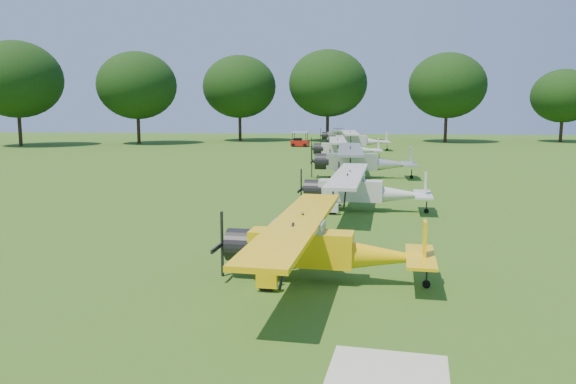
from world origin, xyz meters
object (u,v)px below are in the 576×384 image
object	(u,v)px
aircraft_5	(344,147)
aircraft_7	(342,134)
aircraft_4	(360,159)
aircraft_2	(317,243)
aircraft_6	(356,139)
golf_cart	(300,142)
aircraft_3	(360,187)

from	to	relation	value
aircraft_5	aircraft_7	distance (m)	24.49
aircraft_7	aircraft_4	bearing A→B (deg)	-87.95
aircraft_2	aircraft_6	world-z (taller)	aircraft_6
aircraft_7	golf_cart	bearing A→B (deg)	-125.62
aircraft_4	golf_cart	bearing A→B (deg)	102.15
aircraft_5	golf_cart	distance (m)	18.07
aircraft_6	aircraft_4	bearing A→B (deg)	-92.66
aircraft_5	aircraft_6	world-z (taller)	aircraft_6
aircraft_5	aircraft_7	world-z (taller)	aircraft_5
aircraft_6	aircraft_5	bearing A→B (deg)	-98.45
aircraft_3	aircraft_6	xyz separation A→B (m)	(0.40, 37.64, 0.19)
aircraft_2	aircraft_7	size ratio (longest dim) A/B	0.93
aircraft_4	aircraft_6	distance (m)	25.19
aircraft_3	aircraft_4	xyz separation A→B (m)	(0.24, 12.45, 0.19)
aircraft_2	aircraft_7	xyz separation A→B (m)	(0.28, 61.26, 0.09)
aircraft_7	aircraft_6	bearing A→B (deg)	-83.08
aircraft_4	aircraft_5	world-z (taller)	aircraft_4
aircraft_2	aircraft_7	distance (m)	61.27
aircraft_4	aircraft_6	xyz separation A→B (m)	(0.16, 25.19, 0.00)
aircraft_6	aircraft_2	bearing A→B (deg)	-94.48
aircraft_2	aircraft_5	distance (m)	36.78
aircraft_3	aircraft_6	bearing A→B (deg)	94.07
aircraft_2	aircraft_3	world-z (taller)	aircraft_3
aircraft_6	golf_cart	distance (m)	8.71
aircraft_3	aircraft_5	size ratio (longest dim) A/B	0.93
golf_cart	aircraft_4	bearing A→B (deg)	-70.00
aircraft_5	aircraft_6	size ratio (longest dim) A/B	0.92
aircraft_2	aircraft_6	xyz separation A→B (m)	(1.84, 48.54, 0.21)
aircraft_6	aircraft_7	distance (m)	12.82
aircraft_3	aircraft_5	distance (m)	25.89
aircraft_2	aircraft_3	distance (m)	11.00
aircraft_2	golf_cart	size ratio (longest dim) A/B	4.16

